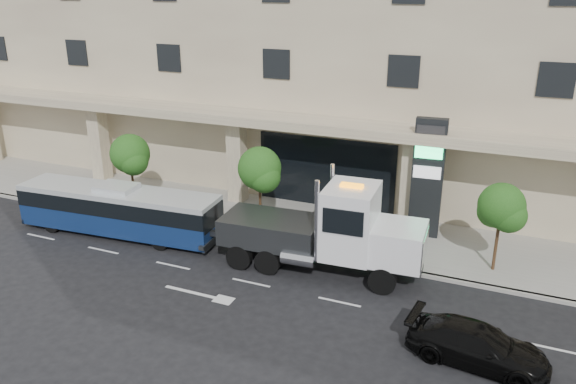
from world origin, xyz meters
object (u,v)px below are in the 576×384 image
object	(u,v)px
city_bus	(119,210)
black_sedan	(477,345)
signage_pylon	(427,178)
tow_truck	(330,232)

from	to	relation	value
city_bus	black_sedan	bearing A→B (deg)	-16.06
city_bus	black_sedan	xyz separation A→B (m)	(17.86, -3.73, -0.69)
city_bus	signage_pylon	distance (m)	15.52
city_bus	tow_truck	distance (m)	11.15
city_bus	black_sedan	size ratio (longest dim) A/B	2.29
city_bus	tow_truck	bearing A→B (deg)	-2.12
city_bus	tow_truck	size ratio (longest dim) A/B	1.05
signage_pylon	city_bus	bearing A→B (deg)	-162.68
city_bus	signage_pylon	bearing A→B (deg)	17.44
tow_truck	signage_pylon	bearing A→B (deg)	55.40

